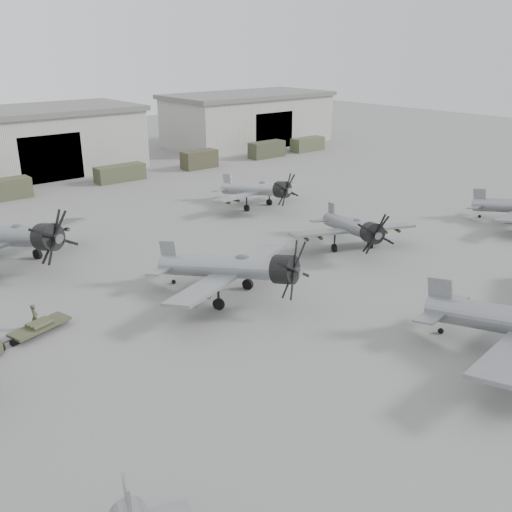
# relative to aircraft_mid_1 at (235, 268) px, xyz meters

# --- Properties ---
(ground) EXTENTS (220.00, 220.00, 0.00)m
(ground) POSITION_rel_aircraft_mid_1_xyz_m (4.24, -11.67, -2.33)
(ground) COLOR #5B5B58
(ground) RESTS_ON ground
(hangar_center) EXTENTS (29.00, 14.80, 8.70)m
(hangar_center) POSITION_rel_aircraft_mid_1_xyz_m (4.24, 50.29, 2.05)
(hangar_center) COLOR #B0B1A6
(hangar_center) RESTS_ON ground
(hangar_right) EXTENTS (29.00, 14.80, 8.70)m
(hangar_right) POSITION_rel_aircraft_mid_1_xyz_m (42.24, 50.29, 2.05)
(hangar_right) COLOR #B0B1A6
(hangar_right) RESTS_ON ground
(support_truck_3) EXTENTS (5.01, 2.20, 2.32)m
(support_truck_3) POSITION_rel_aircraft_mid_1_xyz_m (-3.13, 38.33, -1.17)
(support_truck_3) COLOR #3F422B
(support_truck_3) RESTS_ON ground
(support_truck_4) EXTENTS (6.48, 2.20, 2.04)m
(support_truck_4) POSITION_rel_aircraft_mid_1_xyz_m (11.01, 38.33, -1.31)
(support_truck_4) COLOR #3E432C
(support_truck_4) RESTS_ON ground
(support_truck_5) EXTENTS (5.21, 2.20, 2.50)m
(support_truck_5) POSITION_rel_aircraft_mid_1_xyz_m (23.47, 38.33, -1.08)
(support_truck_5) COLOR #393825
(support_truck_5) RESTS_ON ground
(support_truck_6) EXTENTS (5.99, 2.20, 2.45)m
(support_truck_6) POSITION_rel_aircraft_mid_1_xyz_m (36.19, 38.33, -1.10)
(support_truck_6) COLOR #363B27
(support_truck_6) RESTS_ON ground
(support_truck_7) EXTENTS (5.98, 2.20, 2.16)m
(support_truck_7) POSITION_rel_aircraft_mid_1_xyz_m (45.15, 38.33, -1.24)
(support_truck_7) COLOR #444B31
(support_truck_7) RESTS_ON ground
(aircraft_mid_1) EXTENTS (12.69, 11.45, 5.12)m
(aircraft_mid_1) POSITION_rel_aircraft_mid_1_xyz_m (0.00, 0.00, 0.00)
(aircraft_mid_1) COLOR gray
(aircraft_mid_1) RESTS_ON ground
(aircraft_mid_2) EXTENTS (10.95, 9.93, 4.49)m
(aircraft_mid_2) POSITION_rel_aircraft_mid_1_xyz_m (14.00, 1.39, -0.29)
(aircraft_mid_2) COLOR gray
(aircraft_mid_2) RESTS_ON ground
(aircraft_far_0) EXTENTS (13.78, 12.41, 5.54)m
(aircraft_far_0) POSITION_rel_aircraft_mid_1_xyz_m (-9.63, 16.06, 0.19)
(aircraft_far_0) COLOR gray
(aircraft_far_0) RESTS_ON ground
(aircraft_far_1) EXTENTS (11.45, 10.31, 4.57)m
(aircraft_far_1) POSITION_rel_aircraft_mid_1_xyz_m (16.38, 16.79, -0.25)
(aircraft_far_1) COLOR #969A9E
(aircraft_far_1) RESTS_ON ground
(tug_trailer) EXTENTS (6.59, 3.00, 1.31)m
(tug_trailer) POSITION_rel_aircraft_mid_1_xyz_m (-14.57, 3.20, -1.84)
(tug_trailer) COLOR #383B26
(tug_trailer) RESTS_ON ground
(ground_crew) EXTENTS (0.57, 0.71, 1.70)m
(ground_crew) POSITION_rel_aircraft_mid_1_xyz_m (-12.36, 4.52, -1.48)
(ground_crew) COLOR #3B3A26
(ground_crew) RESTS_ON ground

